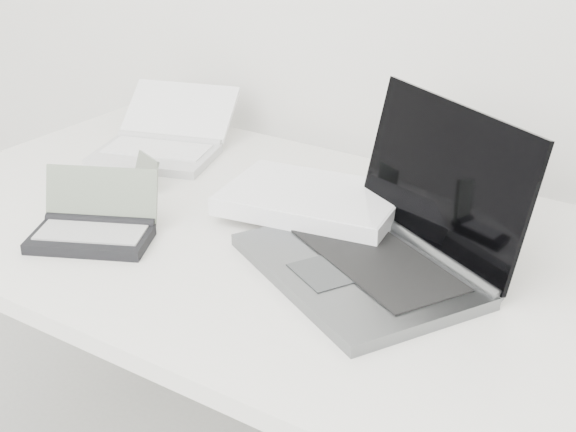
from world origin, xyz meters
The scene contains 5 objects.
desk centered at (0.00, 1.55, 0.68)m, with size 1.60×0.80×0.73m.
laptop_large centered at (0.05, 1.58, 0.77)m, with size 0.58×0.46×0.25m.
netbook_open_white centered at (-0.50, 1.73, 0.75)m, with size 0.32×0.36×0.11m.
pda_silver centered at (-0.41, 1.55, 0.74)m, with size 0.10×0.11×0.06m.
palmtop_charcoal centered at (-0.32, 1.36, 0.75)m, with size 0.24×0.21×0.11m.
Camera 1 is at (0.62, 0.54, 1.34)m, focal length 50.00 mm.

